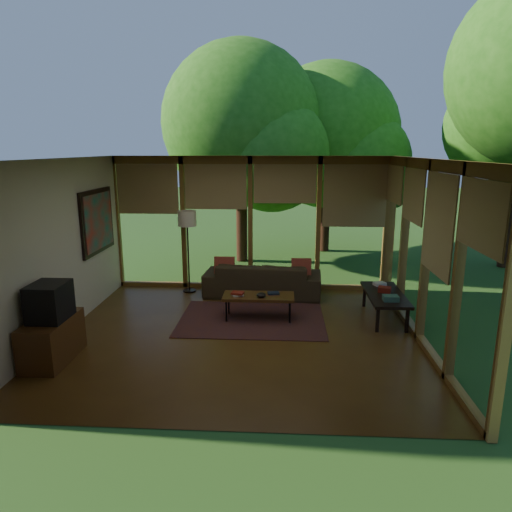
# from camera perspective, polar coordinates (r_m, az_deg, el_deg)

# --- Properties ---
(floor) EXTENTS (5.50, 5.50, 0.00)m
(floor) POSITION_cam_1_polar(r_m,az_deg,el_deg) (7.25, -2.07, -9.80)
(floor) COLOR brown
(floor) RESTS_ON ground
(ceiling) EXTENTS (5.50, 5.50, 0.00)m
(ceiling) POSITION_cam_1_polar(r_m,az_deg,el_deg) (6.66, -2.27, 12.07)
(ceiling) COLOR silver
(ceiling) RESTS_ON ground
(wall_left) EXTENTS (0.04, 5.00, 2.70)m
(wall_left) POSITION_cam_1_polar(r_m,az_deg,el_deg) (7.60, -23.29, 0.88)
(wall_left) COLOR beige
(wall_left) RESTS_ON ground
(wall_front) EXTENTS (5.50, 0.04, 2.70)m
(wall_front) POSITION_cam_1_polar(r_m,az_deg,el_deg) (4.44, -5.21, -6.41)
(wall_front) COLOR beige
(wall_front) RESTS_ON ground
(window_wall_back) EXTENTS (5.50, 0.12, 2.70)m
(window_wall_back) POSITION_cam_1_polar(r_m,az_deg,el_deg) (9.28, -0.71, 4.06)
(window_wall_back) COLOR brown
(window_wall_back) RESTS_ON ground
(window_wall_right) EXTENTS (0.12, 5.00, 2.70)m
(window_wall_right) POSITION_cam_1_polar(r_m,az_deg,el_deg) (7.12, 20.45, 0.36)
(window_wall_right) COLOR brown
(window_wall_right) RESTS_ON ground
(tree_nw) EXTENTS (3.85, 3.85, 5.37)m
(tree_nw) POSITION_cam_1_polar(r_m,az_deg,el_deg) (11.59, -1.86, 16.24)
(tree_nw) COLOR #381E14
(tree_nw) RESTS_ON ground
(tree_ne) EXTENTS (3.86, 3.86, 5.09)m
(tree_ne) POSITION_cam_1_polar(r_m,az_deg,el_deg) (12.93, 8.90, 14.56)
(tree_ne) COLOR #381E14
(tree_ne) RESTS_ON ground
(tree_far) EXTENTS (2.65, 2.65, 4.65)m
(tree_far) POSITION_cam_1_polar(r_m,az_deg,el_deg) (12.34, 28.52, 13.89)
(tree_far) COLOR #381E14
(tree_far) RESTS_ON ground
(rug) EXTENTS (2.44, 1.73, 0.01)m
(rug) POSITION_cam_1_polar(r_m,az_deg,el_deg) (7.84, -0.50, -7.89)
(rug) COLOR brown
(rug) RESTS_ON floor
(sofa) EXTENTS (2.32, 1.04, 0.66)m
(sofa) POSITION_cam_1_polar(r_m,az_deg,el_deg) (9.00, 0.85, -2.89)
(sofa) COLOR #392E1C
(sofa) RESTS_ON floor
(pillow_left) EXTENTS (0.39, 0.21, 0.41)m
(pillow_left) POSITION_cam_1_polar(r_m,az_deg,el_deg) (8.95, -3.97, -1.39)
(pillow_left) COLOR maroon
(pillow_left) RESTS_ON sofa
(pillow_right) EXTENTS (0.38, 0.20, 0.40)m
(pillow_right) POSITION_cam_1_polar(r_m,az_deg,el_deg) (8.89, 5.68, -1.56)
(pillow_right) COLOR maroon
(pillow_right) RESTS_ON sofa
(ct_book_lower) EXTENTS (0.22, 0.19, 0.03)m
(ct_book_lower) POSITION_cam_1_polar(r_m,az_deg,el_deg) (7.70, -2.31, -4.88)
(ct_book_lower) COLOR beige
(ct_book_lower) RESTS_ON coffee_table
(ct_book_upper) EXTENTS (0.23, 0.19, 0.03)m
(ct_book_upper) POSITION_cam_1_polar(r_m,az_deg,el_deg) (7.69, -2.31, -4.65)
(ct_book_upper) COLOR maroon
(ct_book_upper) RESTS_ON coffee_table
(ct_book_side) EXTENTS (0.21, 0.17, 0.03)m
(ct_book_side) POSITION_cam_1_polar(r_m,az_deg,el_deg) (7.79, 2.19, -4.66)
(ct_book_side) COLOR black
(ct_book_side) RESTS_ON coffee_table
(ct_bowl) EXTENTS (0.16, 0.16, 0.07)m
(ct_bowl) POSITION_cam_1_polar(r_m,az_deg,el_deg) (7.62, 0.66, -4.90)
(ct_bowl) COLOR black
(ct_bowl) RESTS_ON coffee_table
(media_cabinet) EXTENTS (0.50, 1.00, 0.60)m
(media_cabinet) POSITION_cam_1_polar(r_m,az_deg,el_deg) (6.90, -24.12, -9.54)
(media_cabinet) COLOR #583318
(media_cabinet) RESTS_ON floor
(television) EXTENTS (0.45, 0.55, 0.50)m
(television) POSITION_cam_1_polar(r_m,az_deg,el_deg) (6.71, -24.42, -5.21)
(television) COLOR black
(television) RESTS_ON media_cabinet
(console_book_a) EXTENTS (0.25, 0.18, 0.09)m
(console_book_a) POSITION_cam_1_polar(r_m,az_deg,el_deg) (7.66, 16.48, -5.08)
(console_book_a) COLOR #386357
(console_book_a) RESTS_ON side_console
(console_book_b) EXTENTS (0.24, 0.21, 0.09)m
(console_book_b) POSITION_cam_1_polar(r_m,az_deg,el_deg) (8.07, 15.78, -4.06)
(console_book_b) COLOR maroon
(console_book_b) RESTS_ON side_console
(console_book_c) EXTENTS (0.24, 0.21, 0.06)m
(console_book_c) POSITION_cam_1_polar(r_m,az_deg,el_deg) (8.45, 15.20, -3.38)
(console_book_c) COLOR beige
(console_book_c) RESTS_ON side_console
(floor_lamp) EXTENTS (0.36, 0.36, 1.65)m
(floor_lamp) POSITION_cam_1_polar(r_m,az_deg,el_deg) (9.09, -8.59, 4.08)
(floor_lamp) COLOR black
(floor_lamp) RESTS_ON floor
(coffee_table) EXTENTS (1.20, 0.50, 0.43)m
(coffee_table) POSITION_cam_1_polar(r_m,az_deg,el_deg) (7.74, 0.32, -5.15)
(coffee_table) COLOR #583318
(coffee_table) RESTS_ON floor
(side_console) EXTENTS (0.60, 1.40, 0.46)m
(side_console) POSITION_cam_1_polar(r_m,az_deg,el_deg) (8.05, 15.81, -4.79)
(side_console) COLOR black
(side_console) RESTS_ON floor
(wall_painting) EXTENTS (0.06, 1.35, 1.15)m
(wall_painting) POSITION_cam_1_polar(r_m,az_deg,el_deg) (8.80, -19.20, 4.13)
(wall_painting) COLOR black
(wall_painting) RESTS_ON wall_left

